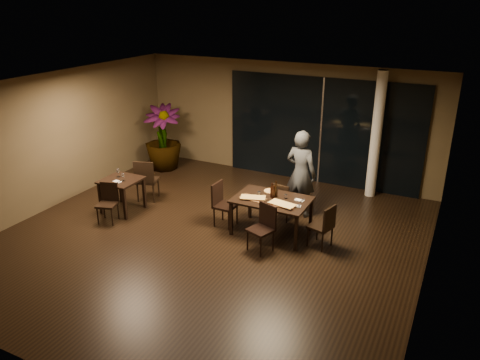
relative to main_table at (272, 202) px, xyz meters
name	(u,v)px	position (x,y,z in m)	size (l,w,h in m)	color
ground	(209,239)	(-1.00, -0.80, -0.68)	(8.00, 8.00, 0.00)	black
wall_back	(286,120)	(-1.00, 3.25, 0.82)	(8.00, 0.10, 3.00)	brown
wall_front	(32,276)	(-1.00, -4.85, 0.82)	(8.00, 0.10, 3.00)	brown
wall_left	(51,141)	(-5.05, -0.80, 0.82)	(0.10, 8.00, 3.00)	brown
wall_right	(438,209)	(3.05, -0.80, 0.82)	(0.10, 8.00, 3.00)	brown
ceiling	(205,87)	(-1.00, -0.80, 2.34)	(8.00, 8.00, 0.04)	silver
window_panel	(321,131)	(0.00, 3.16, 0.67)	(5.00, 0.06, 2.70)	black
column	(376,136)	(1.40, 2.85, 0.82)	(0.24, 0.24, 3.00)	white
main_table	(272,202)	(0.00, 0.00, 0.00)	(1.50, 1.00, 0.75)	black
side_table	(122,185)	(-3.40, -0.50, -0.05)	(0.80, 0.80, 0.75)	black
chair_main_far	(283,200)	(-0.01, 0.65, -0.21)	(0.44, 0.44, 0.84)	black
chair_main_near	(264,225)	(0.13, -0.69, -0.17)	(0.54, 0.54, 0.91)	black
chair_main_left	(222,202)	(-1.07, -0.11, -0.16)	(0.44, 0.44, 0.93)	black
chair_main_right	(324,224)	(1.13, -0.11, -0.19)	(0.50, 0.50, 0.88)	black
chair_side_far	(146,178)	(-3.24, 0.17, -0.11)	(0.59, 0.59, 1.01)	black
chair_side_near	(108,200)	(-3.34, -1.03, -0.20)	(0.49, 0.49, 0.84)	black
diner	(301,174)	(0.22, 1.08, 0.28)	(0.65, 0.43, 1.92)	#313437
potted_plant	(163,138)	(-4.18, 2.20, 0.22)	(0.97, 0.97, 1.79)	#24521B
pizza_board_left	(253,198)	(-0.34, -0.16, 0.08)	(0.53, 0.26, 0.01)	#4D2F18
pizza_board_right	(282,205)	(0.30, -0.20, 0.08)	(0.52, 0.26, 0.01)	#492917
oblong_pizza_left	(253,198)	(-0.34, -0.16, 0.10)	(0.48, 0.22, 0.02)	#68090D
oblong_pizza_right	(282,204)	(0.30, -0.20, 0.10)	(0.50, 0.24, 0.02)	maroon
round_pizza	(271,191)	(-0.16, 0.33, 0.08)	(0.27, 0.27, 0.01)	red
bottle_a	(272,190)	(-0.04, 0.08, 0.23)	(0.07, 0.07, 0.30)	black
bottle_b	(273,192)	(0.02, 0.03, 0.21)	(0.06, 0.06, 0.26)	black
bottle_c	(276,189)	(0.03, 0.12, 0.24)	(0.07, 0.07, 0.34)	black
tumbler_left	(259,194)	(-0.29, 0.03, 0.12)	(0.07, 0.07, 0.09)	white
tumbler_right	(286,196)	(0.24, 0.16, 0.11)	(0.07, 0.07, 0.08)	white
napkin_near	(296,206)	(0.56, -0.12, 0.08)	(0.18, 0.10, 0.01)	white
napkin_far	(299,200)	(0.52, 0.16, 0.08)	(0.18, 0.10, 0.01)	white
wine_glass_a	(118,173)	(-3.54, -0.41, 0.17)	(0.08, 0.08, 0.19)	white
wine_glass_b	(123,177)	(-3.30, -0.55, 0.16)	(0.08, 0.08, 0.17)	white
side_napkin	(117,182)	(-3.37, -0.66, 0.08)	(0.18, 0.11, 0.01)	white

